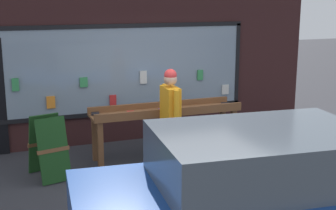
{
  "coord_description": "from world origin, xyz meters",
  "views": [
    {
      "loc": [
        -2.77,
        -6.34,
        2.78
      ],
      "look_at": [
        -0.03,
        0.92,
        0.99
      ],
      "focal_mm": 50.0,
      "sensor_mm": 36.0,
      "label": 1
    }
  ],
  "objects_px": {
    "small_dog": "(156,157)",
    "parked_car": "(260,189)",
    "sandwich_board_sign": "(48,147)",
    "display_table_main": "(166,115)",
    "person_browsing": "(170,111)"
  },
  "relations": [
    {
      "from": "display_table_main",
      "to": "person_browsing",
      "type": "distance_m",
      "value": 0.58
    },
    {
      "from": "display_table_main",
      "to": "parked_car",
      "type": "height_order",
      "value": "parked_car"
    },
    {
      "from": "parked_car",
      "to": "sandwich_board_sign",
      "type": "bearing_deg",
      "value": 126.95
    },
    {
      "from": "small_dog",
      "to": "parked_car",
      "type": "height_order",
      "value": "parked_car"
    },
    {
      "from": "person_browsing",
      "to": "parked_car",
      "type": "distance_m",
      "value": 2.86
    },
    {
      "from": "display_table_main",
      "to": "person_browsing",
      "type": "xyz_separation_m",
      "value": [
        -0.12,
        -0.52,
        0.21
      ]
    },
    {
      "from": "display_table_main",
      "to": "sandwich_board_sign",
      "type": "xyz_separation_m",
      "value": [
        -2.07,
        -0.28,
        -0.26
      ]
    },
    {
      "from": "small_dog",
      "to": "sandwich_board_sign",
      "type": "xyz_separation_m",
      "value": [
        -1.65,
        0.4,
        0.24
      ]
    },
    {
      "from": "display_table_main",
      "to": "parked_car",
      "type": "distance_m",
      "value": 3.38
    },
    {
      "from": "person_browsing",
      "to": "parked_car",
      "type": "relative_size",
      "value": 0.4
    },
    {
      "from": "sandwich_board_sign",
      "to": "small_dog",
      "type": "bearing_deg",
      "value": -27.37
    },
    {
      "from": "small_dog",
      "to": "parked_car",
      "type": "distance_m",
      "value": 2.75
    },
    {
      "from": "sandwich_board_sign",
      "to": "parked_car",
      "type": "height_order",
      "value": "parked_car"
    },
    {
      "from": "display_table_main",
      "to": "person_browsing",
      "type": "bearing_deg",
      "value": -102.37
    },
    {
      "from": "person_browsing",
      "to": "small_dog",
      "type": "xyz_separation_m",
      "value": [
        -0.3,
        -0.15,
        -0.7
      ]
    }
  ]
}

